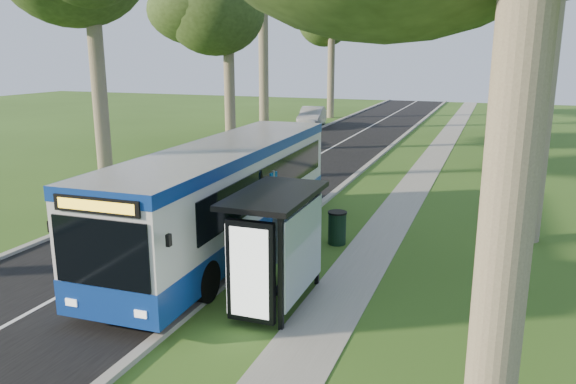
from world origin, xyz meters
name	(u,v)px	position (x,y,z in m)	size (l,w,h in m)	color
ground	(236,275)	(0.00, 0.00, 0.00)	(120.00, 120.00, 0.00)	#32551A
road	(262,186)	(-3.50, 10.00, 0.01)	(7.00, 100.00, 0.02)	black
kerb_east	(336,191)	(0.00, 10.00, 0.06)	(0.25, 100.00, 0.12)	#9E9B93
kerb_west	(194,179)	(-7.00, 10.00, 0.06)	(0.25, 100.00, 0.12)	#9E9B93
centre_line	(262,185)	(-3.50, 10.00, 0.02)	(0.12, 100.00, 0.01)	white
footpath	(406,198)	(3.00, 10.00, 0.01)	(1.50, 100.00, 0.02)	gray
bus	(227,196)	(-1.20, 1.94, 1.67)	(2.89, 12.21, 3.22)	silver
bus_stop_sign	(274,202)	(0.30, 2.01, 1.58)	(0.12, 0.36, 2.53)	gray
bus_shelter	(274,231)	(1.74, -1.55, 1.92)	(1.75, 3.19, 2.72)	black
litter_bin	(337,228)	(1.85, 3.48, 0.54)	(0.60, 0.60, 1.06)	black
car_white	(259,136)	(-7.88, 19.78, 0.72)	(1.70, 4.23, 1.44)	silver
car_silver	(312,117)	(-7.96, 30.84, 0.81)	(1.72, 4.93, 1.63)	#ACAEB4
tree_west_e	(332,4)	(-8.50, 38.00, 10.18)	(5.20, 5.20, 13.73)	#7A6B56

